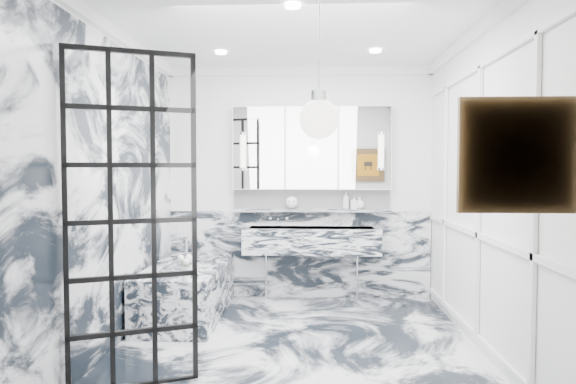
{
  "coord_description": "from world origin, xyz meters",
  "views": [
    {
      "loc": [
        0.13,
        -4.47,
        1.57
      ],
      "look_at": [
        -0.08,
        0.5,
        1.35
      ],
      "focal_mm": 32.0,
      "sensor_mm": 36.0,
      "label": 1
    }
  ],
  "objects_px": {
    "crittall_door": "(132,221)",
    "mirror_cabinet": "(312,148)",
    "trough_sink": "(312,240)",
    "bathtub": "(187,290)"
  },
  "relations": [
    {
      "from": "crittall_door",
      "to": "mirror_cabinet",
      "type": "relative_size",
      "value": 1.26
    },
    {
      "from": "crittall_door",
      "to": "trough_sink",
      "type": "bearing_deg",
      "value": 39.55
    },
    {
      "from": "crittall_door",
      "to": "mirror_cabinet",
      "type": "distance_m",
      "value": 2.97
    },
    {
      "from": "trough_sink",
      "to": "bathtub",
      "type": "relative_size",
      "value": 0.97
    },
    {
      "from": "mirror_cabinet",
      "to": "bathtub",
      "type": "distance_m",
      "value": 2.2
    },
    {
      "from": "crittall_door",
      "to": "trough_sink",
      "type": "xyz_separation_m",
      "value": [
        1.28,
        2.44,
        -0.47
      ]
    },
    {
      "from": "bathtub",
      "to": "crittall_door",
      "type": "bearing_deg",
      "value": -88.67
    },
    {
      "from": "trough_sink",
      "to": "bathtub",
      "type": "bearing_deg",
      "value": -153.52
    },
    {
      "from": "crittall_door",
      "to": "trough_sink",
      "type": "relative_size",
      "value": 1.5
    },
    {
      "from": "trough_sink",
      "to": "mirror_cabinet",
      "type": "bearing_deg",
      "value": 90.0
    }
  ]
}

